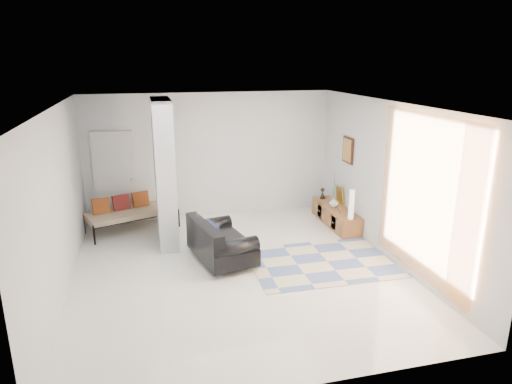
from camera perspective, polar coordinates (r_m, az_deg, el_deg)
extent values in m
plane|color=silver|center=(7.95, -2.09, -9.79)|extent=(6.00, 6.00, 0.00)
plane|color=white|center=(7.17, -2.32, 10.74)|extent=(6.00, 6.00, 0.00)
plane|color=silver|center=(10.31, -5.69, 4.52)|extent=(6.00, 0.00, 6.00)
plane|color=silver|center=(4.73, 5.52, -10.04)|extent=(6.00, 0.00, 6.00)
plane|color=silver|center=(7.40, -23.51, -1.52)|extent=(0.00, 6.00, 6.00)
plane|color=silver|center=(8.42, 16.43, 1.24)|extent=(0.00, 6.00, 6.00)
cube|color=#B0B6B8|center=(8.84, -11.38, 2.29)|extent=(0.35, 1.20, 2.80)
cube|color=silver|center=(10.27, -17.26, 1.63)|extent=(0.85, 0.06, 2.04)
plane|color=#F79641|center=(7.44, 20.34, -0.69)|extent=(0.00, 2.55, 2.55)
cube|color=#3D1D10|center=(9.81, 11.43, 5.17)|extent=(0.04, 0.45, 0.55)
cube|color=brown|center=(10.11, 9.94, -2.96)|extent=(0.45, 1.74, 0.40)
cube|color=#3D1D10|center=(9.69, 9.70, -3.80)|extent=(0.02, 0.23, 0.28)
cube|color=#3D1D10|center=(10.36, 8.00, -2.38)|extent=(0.02, 0.23, 0.28)
cube|color=gold|center=(10.27, 10.43, -0.33)|extent=(0.09, 0.32, 0.40)
cube|color=silver|center=(9.65, 10.40, -2.28)|extent=(0.04, 0.10, 0.12)
cylinder|color=silver|center=(7.70, -4.83, -10.31)|extent=(0.05, 0.05, 0.10)
cylinder|color=silver|center=(8.70, -7.73, -7.15)|extent=(0.05, 0.05, 0.10)
cylinder|color=silver|center=(7.94, -0.45, -9.41)|extent=(0.05, 0.05, 0.10)
cylinder|color=silver|center=(8.91, -3.78, -6.46)|extent=(0.05, 0.05, 0.10)
cube|color=black|center=(8.22, -4.29, -6.98)|extent=(1.13, 1.56, 0.30)
cube|color=black|center=(7.99, -6.49, -5.19)|extent=(0.50, 1.42, 0.36)
cylinder|color=black|center=(7.63, -2.65, -6.96)|extent=(0.84, 0.45, 0.28)
cylinder|color=black|center=(8.64, -5.81, -4.19)|extent=(0.84, 0.45, 0.28)
cube|color=black|center=(8.02, -5.69, -4.92)|extent=(0.25, 0.54, 0.31)
cylinder|color=black|center=(9.44, -19.57, -5.10)|extent=(0.04, 0.04, 0.40)
cylinder|color=black|center=(9.98, -9.62, -3.19)|extent=(0.04, 0.04, 0.40)
cylinder|color=black|center=(10.12, -20.68, -3.78)|extent=(0.04, 0.04, 0.40)
cylinder|color=black|center=(10.63, -11.31, -2.07)|extent=(0.04, 0.04, 0.40)
cube|color=beige|center=(9.94, -15.26, -2.53)|extent=(1.96, 1.34, 0.12)
cube|color=brown|center=(9.86, -18.81, -1.65)|extent=(0.38, 0.27, 0.33)
cube|color=maroon|center=(9.97, -16.50, -1.25)|extent=(0.38, 0.27, 0.33)
cube|color=brown|center=(10.09, -14.24, -0.86)|extent=(0.38, 0.27, 0.33)
cube|color=#C2BB95|center=(8.35, 8.89, -8.58)|extent=(2.76, 1.86, 0.01)
cylinder|color=silver|center=(9.30, 11.84, -1.54)|extent=(0.11, 0.11, 0.60)
imported|color=silver|center=(10.02, 9.68, -1.29)|extent=(0.20, 0.20, 0.20)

